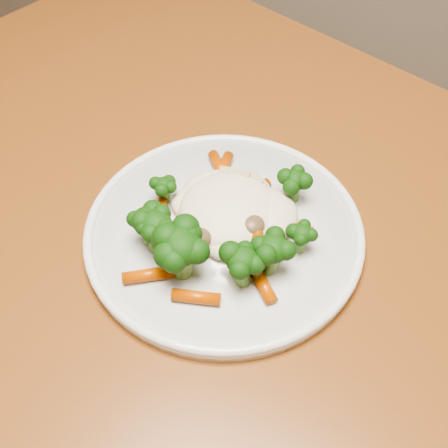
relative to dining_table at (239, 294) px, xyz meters
name	(u,v)px	position (x,y,z in m)	size (l,w,h in m)	color
dining_table	(239,294)	(0.00, 0.00, 0.00)	(1.28, 1.05, 0.75)	brown
plate	(224,233)	(-0.02, -0.01, 0.12)	(0.28, 0.28, 0.01)	white
meal	(215,226)	(-0.02, -0.02, 0.15)	(0.18, 0.20, 0.05)	#F8E9C6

